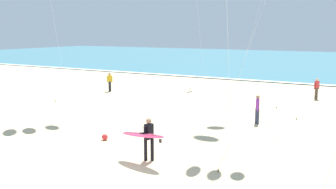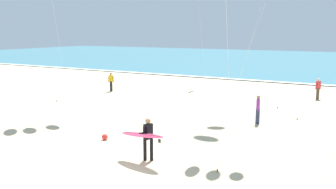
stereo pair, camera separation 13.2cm
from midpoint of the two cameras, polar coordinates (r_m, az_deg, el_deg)
The scene contains 8 objects.
ground_plane at distance 13.13m, azimuth -9.48°, elevation -12.80°, with size 160.00×160.00×0.00m, color #D1BA8E.
ocean_water at distance 66.96m, azimuth 22.86°, elevation 4.78°, with size 160.00×60.00×0.08m, color teal.
shoreline_foam at distance 37.75m, azimuth 17.43°, elevation 1.85°, with size 160.00×0.89×0.01m, color white.
surfer_lead at distance 14.23m, azimuth -3.31°, elevation -6.41°, with size 2.15×1.07×1.71m.
bystander_yellow_top at distance 31.29m, azimuth -8.72°, elevation 1.98°, with size 0.48×0.27×1.59m.
bystander_red_top at distance 29.42m, azimuth 22.40°, elevation 0.85°, with size 0.33×0.42×1.59m.
bystander_purple_top at distance 20.62m, azimuth 13.97°, elevation -2.25°, with size 0.25×0.49×1.59m.
beach_ball at distance 17.49m, azimuth -9.58°, elevation -6.52°, with size 0.28×0.28×0.28m, color red.
Camera 2 is at (7.77, -9.33, 5.02)m, focal length 39.25 mm.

